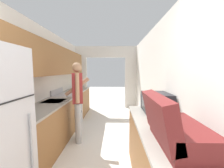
{
  "coord_description": "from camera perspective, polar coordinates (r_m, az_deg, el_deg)",
  "views": [
    {
      "loc": [
        0.36,
        -0.55,
        1.54
      ],
      "look_at": [
        0.3,
        2.69,
        1.21
      ],
      "focal_mm": 22.0,
      "sensor_mm": 36.0,
      "label": 1
    }
  ],
  "objects": [
    {
      "name": "counter_right",
      "position": [
        2.02,
        19.68,
        -27.43
      ],
      "size": [
        0.62,
        1.72,
        0.89
      ],
      "color": "brown",
      "rests_on": "ground_plane"
    },
    {
      "name": "wall_right",
      "position": [
        2.64,
        21.08,
        -0.92
      ],
      "size": [
        0.06,
        7.44,
        2.5
      ],
      "color": "white",
      "rests_on": "ground_plane"
    },
    {
      "name": "knife",
      "position": [
        4.55,
        -14.99,
        -2.54
      ],
      "size": [
        0.11,
        0.3,
        0.02
      ],
      "rotation": [
        0.0,
        0.0,
        -0.41
      ],
      "color": "#B7B7BC",
      "rests_on": "counter_left"
    },
    {
      "name": "wall_left",
      "position": [
        3.26,
        -27.25,
        3.93
      ],
      "size": [
        0.38,
        7.44,
        2.5
      ],
      "color": "white",
      "rests_on": "ground_plane"
    },
    {
      "name": "person",
      "position": [
        3.02,
        -14.09,
        -6.37
      ],
      "size": [
        0.54,
        0.44,
        1.7
      ],
      "rotation": [
        0.0,
        0.0,
        1.84
      ],
      "color": "#9E9E9E",
      "rests_on": "ground_plane"
    },
    {
      "name": "wall_far_with_doorway",
      "position": [
        5.63,
        -2.56,
        4.68
      ],
      "size": [
        2.87,
        0.06,
        2.5
      ],
      "color": "white",
      "rests_on": "ground_plane"
    },
    {
      "name": "book_stack",
      "position": [
        1.87,
        19.36,
        -13.83
      ],
      "size": [
        0.27,
        0.31,
        0.08
      ],
      "color": "gold",
      "rests_on": "counter_right"
    },
    {
      "name": "suitcase",
      "position": [
        1.35,
        23.95,
        -16.26
      ],
      "size": [
        0.46,
        0.66,
        0.45
      ],
      "color": "#5B1919",
      "rests_on": "counter_right"
    },
    {
      "name": "range_oven",
      "position": [
        4.04,
        -17.8,
        -10.14
      ],
      "size": [
        0.66,
        0.74,
        1.03
      ],
      "color": "#B7B7BC",
      "rests_on": "ground_plane"
    },
    {
      "name": "counter_left",
      "position": [
        3.75,
        -19.6,
        -11.55
      ],
      "size": [
        0.62,
        3.83,
        0.89
      ],
      "color": "brown",
      "rests_on": "ground_plane"
    },
    {
      "name": "microwave",
      "position": [
        2.28,
        17.87,
        -7.24
      ],
      "size": [
        0.4,
        0.49,
        0.3
      ],
      "color": "black",
      "rests_on": "counter_right"
    }
  ]
}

